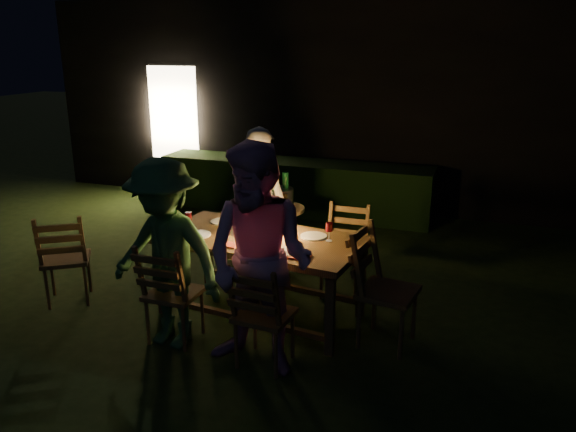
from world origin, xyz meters
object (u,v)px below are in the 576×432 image
(chair_far_left, at_px, (259,253))
(person_opp_left, at_px, (166,255))
(side_table, at_px, (280,215))
(dining_table, at_px, (260,245))
(bottle_table, at_px, (237,219))
(bottle_bucket_b, at_px, (286,193))
(ice_bucket, at_px, (280,198))
(chair_near_right, at_px, (264,332))
(chair_end, at_px, (385,309))
(chair_near_left, at_px, (174,310))
(person_house_side, at_px, (260,204))
(bottle_bucket_a, at_px, (275,194))
(chair_far_right, at_px, (343,268))
(person_opp_right, at_px, (259,262))
(lantern, at_px, (267,220))
(chair_spare, at_px, (68,274))

(chair_far_left, height_order, person_opp_left, person_opp_left)
(side_table, bearing_deg, chair_far_left, -111.80)
(dining_table, distance_m, bottle_table, 0.33)
(dining_table, height_order, bottle_bucket_b, bottle_bucket_b)
(ice_bucket, distance_m, bottle_bucket_b, 0.08)
(bottle_bucket_b, bearing_deg, chair_near_right, -75.32)
(chair_end, bearing_deg, chair_near_left, -63.78)
(chair_far_left, relative_size, bottle_bucket_b, 3.07)
(person_house_side, xyz_separation_m, bottle_bucket_a, (0.08, 0.24, 0.06))
(chair_far_right, height_order, person_house_side, person_house_side)
(person_house_side, xyz_separation_m, person_opp_right, (0.70, -1.74, 0.08))
(chair_end, bearing_deg, person_opp_right, -41.94)
(chair_far_left, relative_size, bottle_table, 3.50)
(ice_bucket, bearing_deg, person_opp_right, -74.25)
(chair_near_right, bearing_deg, dining_table, 117.98)
(chair_far_right, xyz_separation_m, chair_end, (0.58, -0.85, 0.03))
(person_house_side, bearing_deg, chair_far_right, 177.13)
(chair_near_right, height_order, chair_far_right, chair_far_right)
(lantern, height_order, bottle_table, lantern)
(chair_spare, distance_m, person_opp_right, 2.43)
(person_opp_right, relative_size, lantern, 5.30)
(person_house_side, xyz_separation_m, ice_bucket, (0.13, 0.28, 0.01))
(chair_far_left, bearing_deg, chair_near_left, 96.08)
(chair_end, distance_m, person_opp_right, 1.28)
(chair_spare, distance_m, person_opp_left, 1.54)
(person_opp_left, xyz_separation_m, ice_bucket, (0.32, 1.91, 0.03))
(lantern, distance_m, bottle_bucket_a, 1.11)
(person_opp_right, xyz_separation_m, person_opp_left, (-0.89, 0.11, -0.10))
(chair_far_left, distance_m, lantern, 1.09)
(bottle_table, xyz_separation_m, side_table, (0.03, 1.12, -0.28))
(person_opp_left, bearing_deg, person_opp_right, 0.00)
(person_opp_right, bearing_deg, ice_bucket, 112.64)
(person_opp_right, relative_size, person_opp_left, 1.12)
(person_opp_right, relative_size, ice_bucket, 6.18)
(chair_near_left, bearing_deg, person_opp_right, -9.79)
(chair_end, bearing_deg, chair_near_right, -43.72)
(person_house_side, relative_size, person_opp_left, 1.02)
(chair_far_right, xyz_separation_m, person_opp_right, (-0.29, -1.57, 0.63))
(chair_far_left, xyz_separation_m, bottle_table, (0.10, -0.79, 0.64))
(bottle_bucket_a, bearing_deg, side_table, 38.66)
(chair_near_right, xyz_separation_m, person_opp_left, (-0.90, 0.06, 0.54))
(chair_far_right, xyz_separation_m, side_table, (-0.86, 0.45, 0.36))
(chair_far_right, distance_m, person_house_side, 1.14)
(bottle_table, relative_size, ice_bucket, 0.93)
(dining_table, bearing_deg, lantern, 45.00)
(dining_table, bearing_deg, chair_near_left, -120.17)
(bottle_bucket_b, bearing_deg, chair_end, -43.86)
(person_opp_left, height_order, ice_bucket, person_opp_left)
(chair_spare, bearing_deg, chair_end, -28.98)
(chair_near_left, distance_m, side_table, 1.92)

